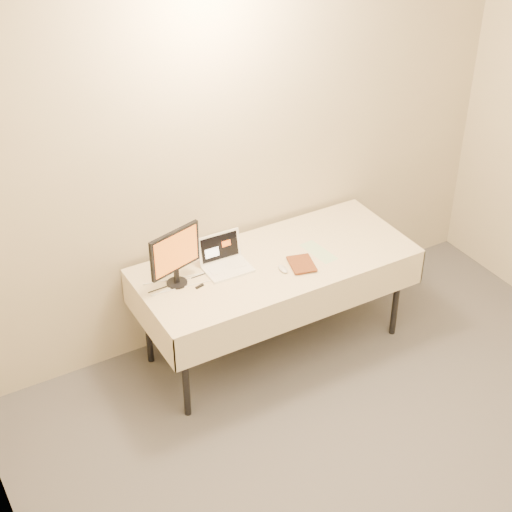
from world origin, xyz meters
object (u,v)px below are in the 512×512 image
table (276,268)px  laptop (224,260)px  book (291,254)px  monitor (175,254)px

table → laptop: bearing=162.4°
table → book: bearing=-71.8°
laptop → book: (0.37, -0.22, 0.05)m
monitor → laptop: bearing=-12.4°
table → laptop: size_ratio=6.19×
table → book: 0.21m
table → laptop: 0.36m
laptop → book: size_ratio=1.45×
book → monitor: bearing=179.5°
monitor → table: bearing=-22.9°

